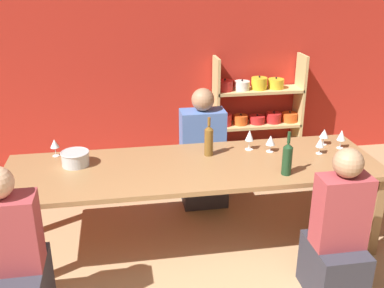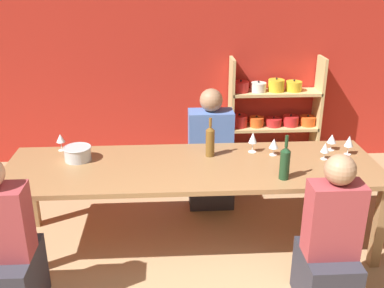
{
  "view_description": "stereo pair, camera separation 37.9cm",
  "coord_description": "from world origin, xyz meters",
  "px_view_note": "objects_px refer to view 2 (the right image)",
  "views": [
    {
      "loc": [
        -0.7,
        -1.5,
        2.35
      ],
      "look_at": [
        -0.12,
        1.97,
        0.93
      ],
      "focal_mm": 42.0,
      "sensor_mm": 36.0,
      "label": 1
    },
    {
      "loc": [
        -0.33,
        -1.55,
        2.35
      ],
      "look_at": [
        -0.12,
        1.97,
        0.93
      ],
      "focal_mm": 42.0,
      "sensor_mm": 36.0,
      "label": 2
    }
  ],
  "objects_px": {
    "mixing_bowl": "(78,153)",
    "wine_glass_white_a": "(274,144)",
    "wine_bottle_dark": "(210,141)",
    "person_far_a": "(210,161)",
    "wine_glass_red_a": "(253,138)",
    "wine_glass_white_b": "(325,148)",
    "person_near_b": "(5,260)",
    "wine_bottle_green": "(285,162)",
    "wine_glass_red_b": "(61,139)",
    "wine_glass_empty_a": "(332,139)",
    "dining_table": "(193,173)",
    "wine_glass_white_c": "(349,142)",
    "person_near_a": "(329,253)",
    "shelf_unit": "(272,122)"
  },
  "relations": [
    {
      "from": "mixing_bowl",
      "to": "wine_glass_white_a",
      "type": "xyz_separation_m",
      "value": [
        1.7,
        0.01,
        0.04
      ]
    },
    {
      "from": "wine_bottle_dark",
      "to": "person_far_a",
      "type": "relative_size",
      "value": 0.29
    },
    {
      "from": "wine_glass_red_a",
      "to": "wine_glass_white_b",
      "type": "height_order",
      "value": "wine_glass_red_a"
    },
    {
      "from": "wine_bottle_dark",
      "to": "person_near_b",
      "type": "distance_m",
      "value": 1.85
    },
    {
      "from": "wine_glass_red_a",
      "to": "wine_bottle_green",
      "type": "bearing_deg",
      "value": -74.81
    },
    {
      "from": "wine_glass_red_b",
      "to": "mixing_bowl",
      "type": "bearing_deg",
      "value": -50.17
    },
    {
      "from": "wine_glass_white_b",
      "to": "wine_glass_white_a",
      "type": "bearing_deg",
      "value": 164.28
    },
    {
      "from": "wine_glass_empty_a",
      "to": "person_far_a",
      "type": "bearing_deg",
      "value": 150.56
    },
    {
      "from": "wine_bottle_dark",
      "to": "wine_glass_white_a",
      "type": "xyz_separation_m",
      "value": [
        0.56,
        -0.01,
        -0.04
      ]
    },
    {
      "from": "wine_bottle_dark",
      "to": "wine_glass_white_b",
      "type": "xyz_separation_m",
      "value": [
        0.98,
        -0.13,
        -0.04
      ]
    },
    {
      "from": "wine_glass_empty_a",
      "to": "wine_glass_white_b",
      "type": "xyz_separation_m",
      "value": [
        -0.13,
        -0.2,
        -0.0
      ]
    },
    {
      "from": "dining_table",
      "to": "wine_glass_white_c",
      "type": "bearing_deg",
      "value": 5.97
    },
    {
      "from": "person_far_a",
      "to": "wine_glass_white_b",
      "type": "bearing_deg",
      "value": 139.1
    },
    {
      "from": "wine_glass_white_a",
      "to": "wine_glass_empty_a",
      "type": "height_order",
      "value": "wine_glass_white_a"
    },
    {
      "from": "wine_bottle_green",
      "to": "person_near_a",
      "type": "relative_size",
      "value": 0.3
    },
    {
      "from": "wine_bottle_green",
      "to": "wine_glass_white_a",
      "type": "distance_m",
      "value": 0.47
    },
    {
      "from": "wine_bottle_green",
      "to": "wine_glass_white_b",
      "type": "xyz_separation_m",
      "value": [
        0.44,
        0.35,
        -0.04
      ]
    },
    {
      "from": "wine_glass_white_b",
      "to": "wine_bottle_green",
      "type": "bearing_deg",
      "value": -141.47
    },
    {
      "from": "person_near_a",
      "to": "person_far_a",
      "type": "distance_m",
      "value": 1.8
    },
    {
      "from": "wine_bottle_dark",
      "to": "wine_glass_red_a",
      "type": "distance_m",
      "value": 0.39
    },
    {
      "from": "wine_glass_white_a",
      "to": "wine_glass_empty_a",
      "type": "distance_m",
      "value": 0.55
    },
    {
      "from": "mixing_bowl",
      "to": "wine_glass_empty_a",
      "type": "distance_m",
      "value": 2.25
    },
    {
      "from": "wine_glass_white_c",
      "to": "person_near_a",
      "type": "distance_m",
      "value": 1.17
    },
    {
      "from": "wine_bottle_dark",
      "to": "dining_table",
      "type": "bearing_deg",
      "value": -131.12
    },
    {
      "from": "wine_glass_red_a",
      "to": "wine_glass_white_b",
      "type": "bearing_deg",
      "value": -18.35
    },
    {
      "from": "wine_bottle_green",
      "to": "wine_glass_white_b",
      "type": "distance_m",
      "value": 0.56
    },
    {
      "from": "mixing_bowl",
      "to": "wine_bottle_green",
      "type": "xyz_separation_m",
      "value": [
        1.67,
        -0.46,
        0.08
      ]
    },
    {
      "from": "wine_glass_red_a",
      "to": "person_near_b",
      "type": "bearing_deg",
      "value": -151.83
    },
    {
      "from": "wine_glass_empty_a",
      "to": "person_near_a",
      "type": "bearing_deg",
      "value": -108.04
    },
    {
      "from": "wine_bottle_dark",
      "to": "wine_glass_red_a",
      "type": "relative_size",
      "value": 1.87
    },
    {
      "from": "wine_bottle_dark",
      "to": "wine_glass_white_b",
      "type": "distance_m",
      "value": 0.99
    },
    {
      "from": "wine_glass_empty_a",
      "to": "shelf_unit",
      "type": "bearing_deg",
      "value": 96.65
    },
    {
      "from": "mixing_bowl",
      "to": "wine_glass_red_a",
      "type": "height_order",
      "value": "wine_glass_red_a"
    },
    {
      "from": "wine_bottle_dark",
      "to": "wine_glass_white_c",
      "type": "relative_size",
      "value": 1.99
    },
    {
      "from": "dining_table",
      "to": "person_near_b",
      "type": "bearing_deg",
      "value": -150.41
    },
    {
      "from": "mixing_bowl",
      "to": "wine_glass_white_c",
      "type": "distance_m",
      "value": 2.36
    },
    {
      "from": "wine_glass_white_a",
      "to": "wine_glass_white_b",
      "type": "height_order",
      "value": "wine_glass_white_a"
    },
    {
      "from": "wine_bottle_green",
      "to": "wine_glass_red_a",
      "type": "relative_size",
      "value": 1.94
    },
    {
      "from": "shelf_unit",
      "to": "wine_bottle_green",
      "type": "height_order",
      "value": "shelf_unit"
    },
    {
      "from": "shelf_unit",
      "to": "wine_glass_white_c",
      "type": "height_order",
      "value": "shelf_unit"
    },
    {
      "from": "wine_glass_red_a",
      "to": "wine_glass_red_b",
      "type": "xyz_separation_m",
      "value": [
        -1.71,
        0.14,
        -0.02
      ]
    },
    {
      "from": "dining_table",
      "to": "person_far_a",
      "type": "distance_m",
      "value": 0.91
    },
    {
      "from": "wine_glass_white_b",
      "to": "wine_glass_red_b",
      "type": "xyz_separation_m",
      "value": [
        -2.3,
        0.33,
        0.01
      ]
    },
    {
      "from": "shelf_unit",
      "to": "person_far_a",
      "type": "bearing_deg",
      "value": -133.07
    },
    {
      "from": "shelf_unit",
      "to": "wine_glass_white_c",
      "type": "distance_m",
      "value": 1.68
    },
    {
      "from": "shelf_unit",
      "to": "wine_bottle_dark",
      "type": "relative_size",
      "value": 3.8
    },
    {
      "from": "wine_glass_white_a",
      "to": "person_near_b",
      "type": "distance_m",
      "value": 2.32
    },
    {
      "from": "person_far_a",
      "to": "person_near_b",
      "type": "distance_m",
      "value": 2.26
    },
    {
      "from": "shelf_unit",
      "to": "wine_glass_white_a",
      "type": "distance_m",
      "value": 1.67
    },
    {
      "from": "wine_glass_white_b",
      "to": "person_near_b",
      "type": "height_order",
      "value": "person_near_b"
    }
  ]
}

